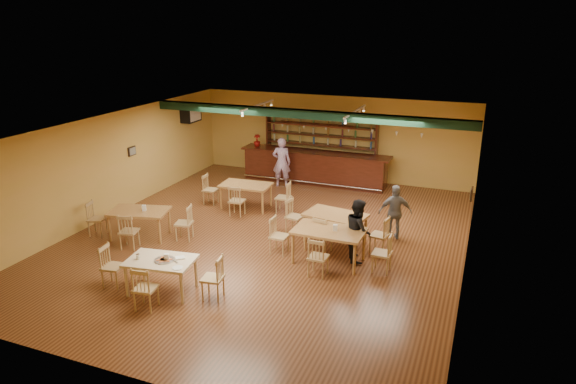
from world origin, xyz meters
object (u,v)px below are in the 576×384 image
at_px(near_table, 162,276).
at_px(dining_table_c, 140,224).
at_px(dining_table_d, 329,246).
at_px(patron_bar, 282,162).
at_px(dining_table_b, 335,228).
at_px(patron_right_a, 358,230).
at_px(dining_table_a, 246,196).
at_px(bar_counter, 315,167).

bearing_deg(near_table, dining_table_c, 126.48).
xyz_separation_m(dining_table_d, patron_bar, (-3.29, 5.10, 0.45)).
xyz_separation_m(dining_table_b, patron_bar, (-3.09, 3.90, 0.48)).
bearing_deg(dining_table_d, patron_right_a, 34.47).
xyz_separation_m(near_table, patron_bar, (-0.41, 7.76, 0.49)).
relative_size(near_table, patron_bar, 0.81).
relative_size(dining_table_c, dining_table_d, 0.91).
height_order(dining_table_a, dining_table_c, same).
bearing_deg(patron_bar, dining_table_b, 114.14).
xyz_separation_m(dining_table_d, patron_right_a, (0.60, 0.40, 0.35)).
relative_size(dining_table_b, dining_table_d, 0.93).
distance_m(dining_table_a, patron_bar, 2.46).
height_order(dining_table_c, near_table, dining_table_c).
distance_m(dining_table_d, patron_right_a, 0.80).
distance_m(bar_counter, dining_table_b, 5.20).
height_order(bar_counter, dining_table_a, bar_counter).
relative_size(dining_table_b, dining_table_c, 1.02).
distance_m(dining_table_c, patron_bar, 5.81).
height_order(dining_table_b, dining_table_c, dining_table_b).
bearing_deg(bar_counter, dining_table_a, -109.28).
xyz_separation_m(dining_table_a, patron_bar, (0.20, 2.41, 0.49)).
relative_size(dining_table_a, near_table, 1.08).
bearing_deg(dining_table_b, patron_bar, 138.09).
distance_m(dining_table_b, patron_right_a, 1.19).
bearing_deg(patron_bar, dining_table_d, 108.54).
distance_m(dining_table_b, dining_table_c, 5.18).
height_order(dining_table_b, patron_bar, patron_bar).
bearing_deg(dining_table_a, dining_table_c, -121.35).
bearing_deg(patron_right_a, dining_table_a, 38.48).
height_order(dining_table_a, patron_right_a, patron_right_a).
bearing_deg(near_table, dining_table_a, 88.29).
bearing_deg(dining_table_d, near_table, -136.18).
height_order(dining_table_b, dining_table_d, dining_table_d).
xyz_separation_m(dining_table_c, patron_right_a, (5.72, 0.80, 0.39)).
bearing_deg(dining_table_c, dining_table_d, -9.83).
bearing_deg(dining_table_c, dining_table_a, 47.89).
distance_m(dining_table_a, near_table, 5.39).
bearing_deg(patron_bar, dining_table_c, 57.28).
xyz_separation_m(bar_counter, patron_bar, (-0.93, -0.83, 0.30)).
bearing_deg(patron_right_a, dining_table_d, 101.15).
relative_size(bar_counter, patron_bar, 3.10).
xyz_separation_m(dining_table_b, patron_right_a, (0.80, -0.80, 0.38)).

